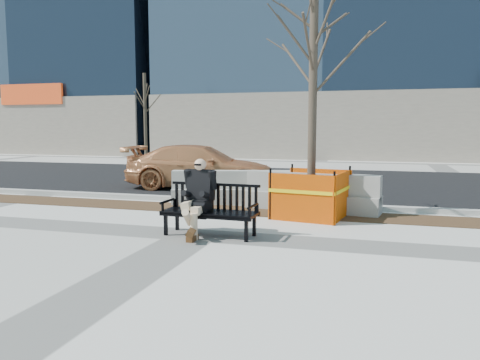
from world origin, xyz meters
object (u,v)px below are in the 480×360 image
object	(u,v)px
sedan	(201,188)
jersey_barrier_right	(311,211)
jersey_barrier_left	(232,204)
tree_fence	(311,217)
bench	(210,236)
seated_man	(199,234)

from	to	relation	value
sedan	jersey_barrier_right	size ratio (longest dim) A/B	1.51
jersey_barrier_left	tree_fence	bearing A→B (deg)	-43.68
sedan	jersey_barrier_left	world-z (taller)	sedan
bench	tree_fence	size ratio (longest dim) A/B	0.33
tree_fence	jersey_barrier_left	world-z (taller)	tree_fence
sedan	jersey_barrier_left	size ratio (longest dim) A/B	1.58
jersey_barrier_left	jersey_barrier_right	size ratio (longest dim) A/B	0.96
jersey_barrier_right	jersey_barrier_left	bearing A→B (deg)	177.09
jersey_barrier_right	seated_man	bearing A→B (deg)	-110.48
tree_fence	seated_man	bearing A→B (deg)	-128.07
bench	sedan	xyz separation A→B (m)	(-2.51, 6.12, 0.00)
tree_fence	jersey_barrier_right	xyz separation A→B (m)	(-0.09, 0.73, 0.00)
bench	seated_man	bearing A→B (deg)	168.80
bench	jersey_barrier_right	xyz separation A→B (m)	(1.44, 3.05, 0.00)
bench	jersey_barrier_right	bearing A→B (deg)	67.48
jersey_barrier_left	jersey_barrier_right	distance (m)	2.14
seated_man	jersey_barrier_right	distance (m)	3.43
seated_man	sedan	bearing A→B (deg)	113.18
bench	jersey_barrier_left	xyz separation A→B (m)	(-0.66, 3.49, 0.00)
bench	tree_fence	distance (m)	2.78
tree_fence	sedan	bearing A→B (deg)	136.74
jersey_barrier_left	jersey_barrier_right	xyz separation A→B (m)	(2.10, -0.44, 0.00)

